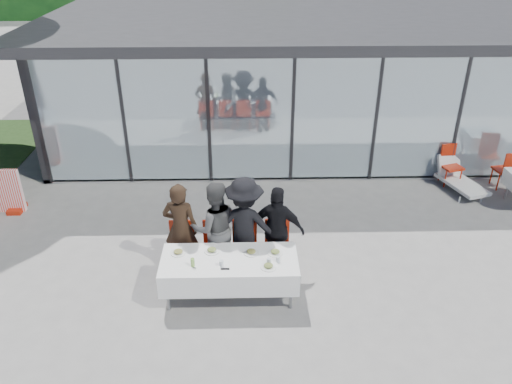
# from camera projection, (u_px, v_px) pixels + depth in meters

# --- Properties ---
(ground) EXTENTS (90.00, 90.00, 0.00)m
(ground) POSITION_uv_depth(u_px,v_px,m) (251.00, 286.00, 8.75)
(ground) COLOR gray
(ground) RESTS_ON ground
(pavilion) EXTENTS (14.80, 8.80, 3.44)m
(pavilion) POSITION_uv_depth(u_px,v_px,m) (313.00, 54.00, 14.95)
(pavilion) COLOR gray
(pavilion) RESTS_ON ground
(dining_table) EXTENTS (2.26, 0.96, 0.75)m
(dining_table) POSITION_uv_depth(u_px,v_px,m) (230.00, 269.00, 8.29)
(dining_table) COLOR white
(dining_table) RESTS_ON ground
(diner_a) EXTENTS (0.75, 0.75, 1.75)m
(diner_a) POSITION_uv_depth(u_px,v_px,m) (181.00, 228.00, 8.78)
(diner_a) COLOR #322216
(diner_a) RESTS_ON ground
(diner_chair_a) EXTENTS (0.44, 0.44, 0.97)m
(diner_chair_a) POSITION_uv_depth(u_px,v_px,m) (182.00, 244.00, 8.93)
(diner_chair_a) COLOR #AE210B
(diner_chair_a) RESTS_ON ground
(diner_b) EXTENTS (1.02, 1.02, 1.76)m
(diner_b) POSITION_uv_depth(u_px,v_px,m) (215.00, 228.00, 8.79)
(diner_b) COLOR #525252
(diner_b) RESTS_ON ground
(diner_chair_b) EXTENTS (0.44, 0.44, 0.97)m
(diner_chair_b) POSITION_uv_depth(u_px,v_px,m) (216.00, 244.00, 8.94)
(diner_chair_b) COLOR #AE210B
(diner_chair_b) RESTS_ON ground
(diner_c) EXTENTS (1.33, 1.33, 1.83)m
(diner_c) POSITION_uv_depth(u_px,v_px,m) (245.00, 225.00, 8.79)
(diner_c) COLOR black
(diner_c) RESTS_ON ground
(diner_chair_c) EXTENTS (0.44, 0.44, 0.97)m
(diner_chair_c) POSITION_uv_depth(u_px,v_px,m) (245.00, 244.00, 8.96)
(diner_chair_c) COLOR #AE210B
(diner_chair_c) RESTS_ON ground
(diner_d) EXTENTS (1.19, 1.19, 1.65)m
(diner_d) POSITION_uv_depth(u_px,v_px,m) (277.00, 229.00, 8.84)
(diner_d) COLOR black
(diner_d) RESTS_ON ground
(diner_chair_d) EXTENTS (0.44, 0.44, 0.97)m
(diner_chair_d) POSITION_uv_depth(u_px,v_px,m) (277.00, 243.00, 8.97)
(diner_chair_d) COLOR #AE210B
(diner_chair_d) RESTS_ON ground
(plate_a) EXTENTS (0.25, 0.25, 0.07)m
(plate_a) POSITION_uv_depth(u_px,v_px,m) (178.00, 252.00, 8.32)
(plate_a) COLOR white
(plate_a) RESTS_ON dining_table
(plate_b) EXTENTS (0.25, 0.25, 0.07)m
(plate_b) POSITION_uv_depth(u_px,v_px,m) (212.00, 250.00, 8.36)
(plate_b) COLOR white
(plate_b) RESTS_ON dining_table
(plate_c) EXTENTS (0.25, 0.25, 0.07)m
(plate_c) POSITION_uv_depth(u_px,v_px,m) (251.00, 252.00, 8.32)
(plate_c) COLOR white
(plate_c) RESTS_ON dining_table
(plate_d) EXTENTS (0.25, 0.25, 0.07)m
(plate_d) POSITION_uv_depth(u_px,v_px,m) (275.00, 252.00, 8.31)
(plate_d) COLOR white
(plate_d) RESTS_ON dining_table
(plate_extra) EXTENTS (0.25, 0.25, 0.07)m
(plate_extra) POSITION_uv_depth(u_px,v_px,m) (268.00, 266.00, 7.97)
(plate_extra) COLOR white
(plate_extra) RESTS_ON dining_table
(juice_bottle) EXTENTS (0.06, 0.06, 0.15)m
(juice_bottle) POSITION_uv_depth(u_px,v_px,m) (193.00, 262.00, 7.99)
(juice_bottle) COLOR #76A645
(juice_bottle) RESTS_ON dining_table
(drinking_glasses) EXTENTS (0.99, 0.16, 0.10)m
(drinking_glasses) POSITION_uv_depth(u_px,v_px,m) (256.00, 261.00, 8.06)
(drinking_glasses) COLOR silver
(drinking_glasses) RESTS_ON dining_table
(folded_eyeglasses) EXTENTS (0.14, 0.03, 0.01)m
(folded_eyeglasses) POSITION_uv_depth(u_px,v_px,m) (225.00, 269.00, 7.94)
(folded_eyeglasses) COLOR black
(folded_eyeglasses) RESTS_ON dining_table
(spare_chair_a) EXTENTS (0.54, 0.54, 0.97)m
(spare_chair_a) POSITION_uv_depth(u_px,v_px,m) (450.00, 162.00, 12.00)
(spare_chair_a) COLOR #AE210B
(spare_chair_a) RESTS_ON ground
(spare_chair_b) EXTENTS (0.51, 0.51, 0.97)m
(spare_chair_b) POSITION_uv_depth(u_px,v_px,m) (508.00, 168.00, 11.70)
(spare_chair_b) COLOR #AE210B
(spare_chair_b) RESTS_ON ground
(lounger) EXTENTS (0.97, 1.45, 0.72)m
(lounger) POSITION_uv_depth(u_px,v_px,m) (458.00, 178.00, 11.86)
(lounger) COLOR silver
(lounger) RESTS_ON ground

